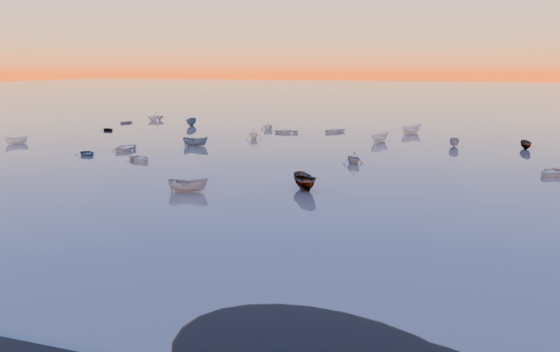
% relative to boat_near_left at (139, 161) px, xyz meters
% --- Properties ---
extents(ground, '(600.00, 600.00, 0.00)m').
position_rel_boat_near_left_xyz_m(ground, '(20.64, 62.93, 0.00)').
color(ground, '#645953').
rests_on(ground, ground).
extents(mud_lobes, '(140.00, 6.00, 0.07)m').
position_rel_boat_near_left_xyz_m(mud_lobes, '(20.64, -38.07, 0.01)').
color(mud_lobes, black).
rests_on(mud_lobes, ground).
extents(moored_fleet, '(124.00, 58.00, 1.20)m').
position_rel_boat_near_left_xyz_m(moored_fleet, '(20.64, 15.93, 0.00)').
color(moored_fleet, beige).
rests_on(moored_fleet, ground).
extents(boat_near_left, '(3.55, 4.24, 0.99)m').
position_rel_boat_near_left_xyz_m(boat_near_left, '(0.00, 0.00, 0.00)').
color(boat_near_left, beige).
rests_on(boat_near_left, ground).
extents(boat_near_center, '(2.58, 4.03, 1.29)m').
position_rel_boat_near_left_xyz_m(boat_near_center, '(13.67, -13.07, 0.00)').
color(boat_near_center, slate).
rests_on(boat_near_center, ground).
extents(boat_near_right, '(3.46, 3.03, 1.12)m').
position_rel_boat_near_left_xyz_m(boat_near_right, '(25.15, 6.41, 0.00)').
color(boat_near_right, slate).
rests_on(boat_near_right, ground).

